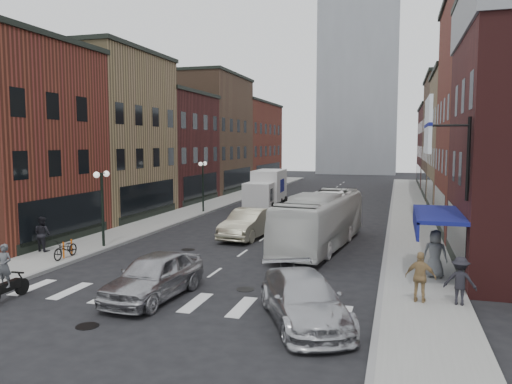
% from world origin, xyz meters
% --- Properties ---
extents(ground, '(160.00, 160.00, 0.00)m').
position_xyz_m(ground, '(0.00, 0.00, 0.00)').
color(ground, black).
rests_on(ground, ground).
extents(sidewalk_left, '(3.00, 74.00, 0.15)m').
position_xyz_m(sidewalk_left, '(-8.50, 22.00, 0.07)').
color(sidewalk_left, gray).
rests_on(sidewalk_left, ground).
extents(sidewalk_right, '(3.00, 74.00, 0.15)m').
position_xyz_m(sidewalk_right, '(8.50, 22.00, 0.07)').
color(sidewalk_right, gray).
rests_on(sidewalk_right, ground).
extents(curb_left, '(0.20, 74.00, 0.16)m').
position_xyz_m(curb_left, '(-7.00, 22.00, 0.00)').
color(curb_left, gray).
rests_on(curb_left, ground).
extents(curb_right, '(0.20, 74.00, 0.16)m').
position_xyz_m(curb_right, '(7.00, 22.00, 0.00)').
color(curb_right, gray).
rests_on(curb_right, ground).
extents(crosswalk_stripes, '(12.00, 2.20, 0.01)m').
position_xyz_m(crosswalk_stripes, '(0.00, -3.00, 0.00)').
color(crosswalk_stripes, silver).
rests_on(crosswalk_stripes, ground).
extents(bldg_left_mid_a, '(10.30, 10.20, 12.30)m').
position_xyz_m(bldg_left_mid_a, '(-14.99, 14.00, 6.15)').
color(bldg_left_mid_a, olive).
rests_on(bldg_left_mid_a, ground).
extents(bldg_left_mid_b, '(10.30, 10.20, 10.30)m').
position_xyz_m(bldg_left_mid_b, '(-14.99, 24.00, 5.15)').
color(bldg_left_mid_b, '#401716').
rests_on(bldg_left_mid_b, ground).
extents(bldg_left_far_a, '(10.30, 12.20, 13.30)m').
position_xyz_m(bldg_left_far_a, '(-14.99, 35.00, 6.65)').
color(bldg_left_far_a, brown).
rests_on(bldg_left_far_a, ground).
extents(bldg_left_far_b, '(10.30, 16.20, 11.30)m').
position_xyz_m(bldg_left_far_b, '(-14.99, 49.00, 5.65)').
color(bldg_left_far_b, brown).
rests_on(bldg_left_far_b, ground).
extents(bldg_right_mid_b, '(10.30, 10.20, 11.30)m').
position_xyz_m(bldg_right_mid_b, '(14.99, 24.00, 5.65)').
color(bldg_right_mid_b, olive).
rests_on(bldg_right_mid_b, ground).
extents(bldg_right_far_a, '(10.30, 12.20, 12.30)m').
position_xyz_m(bldg_right_far_a, '(14.99, 35.00, 6.15)').
color(bldg_right_far_a, brown).
rests_on(bldg_right_far_a, ground).
extents(bldg_right_far_b, '(10.30, 16.20, 10.30)m').
position_xyz_m(bldg_right_far_b, '(14.99, 49.00, 5.15)').
color(bldg_right_far_b, '#401716').
rests_on(bldg_right_far_b, ground).
extents(awning_blue, '(1.80, 5.00, 0.78)m').
position_xyz_m(awning_blue, '(8.93, 2.50, 2.63)').
color(awning_blue, navy).
rests_on(awning_blue, ground).
extents(billboard_sign, '(1.52, 3.00, 3.70)m').
position_xyz_m(billboard_sign, '(8.59, 0.50, 6.13)').
color(billboard_sign, black).
rests_on(billboard_sign, ground).
extents(distant_tower, '(14.00, 14.00, 50.00)m').
position_xyz_m(distant_tower, '(0.00, 78.00, 25.00)').
color(distant_tower, '#9399A0').
rests_on(distant_tower, ground).
extents(streetlamp_near, '(0.32, 1.22, 4.11)m').
position_xyz_m(streetlamp_near, '(-7.40, 4.00, 2.91)').
color(streetlamp_near, black).
rests_on(streetlamp_near, ground).
extents(streetlamp_far, '(0.32, 1.22, 4.11)m').
position_xyz_m(streetlamp_far, '(-7.40, 18.00, 2.91)').
color(streetlamp_far, black).
rests_on(streetlamp_far, ground).
extents(bike_rack, '(0.08, 0.68, 0.80)m').
position_xyz_m(bike_rack, '(-7.60, 1.30, 0.55)').
color(bike_rack, '#D8590C').
rests_on(bike_rack, sidewalk_left).
extents(box_truck, '(2.51, 7.54, 3.24)m').
position_xyz_m(box_truck, '(-3.30, 22.23, 1.60)').
color(box_truck, silver).
rests_on(box_truck, ground).
extents(motorcycle_rider, '(0.57, 2.01, 2.05)m').
position_xyz_m(motorcycle_rider, '(-5.72, -4.64, 0.96)').
color(motorcycle_rider, black).
rests_on(motorcycle_rider, ground).
extents(transit_bus, '(3.60, 10.71, 2.92)m').
position_xyz_m(transit_bus, '(3.57, 7.58, 1.46)').
color(transit_bus, silver).
rests_on(transit_bus, ground).
extents(sedan_left_near, '(2.33, 4.97, 1.65)m').
position_xyz_m(sedan_left_near, '(-0.84, -2.92, 0.82)').
color(sedan_left_near, '#A5A4A9').
rests_on(sedan_left_near, ground).
extents(sedan_left_far, '(2.34, 5.34, 1.71)m').
position_xyz_m(sedan_left_far, '(-0.91, 8.98, 0.85)').
color(sedan_left_far, beige).
rests_on(sedan_left_far, ground).
extents(curb_car, '(4.13, 5.61, 1.51)m').
position_xyz_m(curb_car, '(4.80, -3.89, 0.76)').
color(curb_car, '#B2B2B7').
rests_on(curb_car, ground).
extents(parked_bicycle, '(0.69, 1.79, 0.92)m').
position_xyz_m(parked_bicycle, '(-7.50, 1.03, 0.61)').
color(parked_bicycle, black).
rests_on(parked_bicycle, sidewalk_left).
extents(ped_left_solo, '(0.94, 0.65, 1.77)m').
position_xyz_m(ped_left_solo, '(-9.60, 2.03, 1.03)').
color(ped_left_solo, black).
rests_on(ped_left_solo, sidewalk_left).
extents(ped_right_a, '(1.13, 0.69, 1.63)m').
position_xyz_m(ped_right_a, '(9.60, -1.13, 0.97)').
color(ped_right_a, black).
rests_on(ped_right_a, sidewalk_right).
extents(ped_right_b, '(1.09, 0.66, 1.74)m').
position_xyz_m(ped_right_b, '(8.33, -1.23, 1.02)').
color(ped_right_b, '#98794D').
rests_on(ped_right_b, sidewalk_right).
extents(ped_right_c, '(1.05, 0.78, 1.94)m').
position_xyz_m(ped_right_c, '(9.02, 2.25, 1.12)').
color(ped_right_c, slate).
rests_on(ped_right_c, sidewalk_right).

